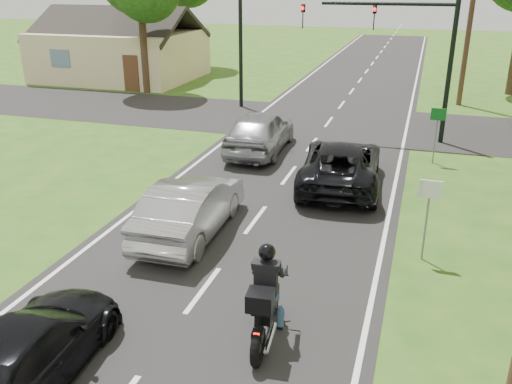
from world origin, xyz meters
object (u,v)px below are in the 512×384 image
Objects in this scene: utility_pole_far at (472,8)px; motorcycle_rider at (266,303)px; silver_sedan at (190,207)px; sign_white at (429,201)px; dark_car_behind at (29,350)px; traffic_signal at (405,42)px; dark_suv at (341,164)px; silver_suv at (260,131)px; sign_green at (437,122)px.

motorcycle_rider is at bearing -100.59° from utility_pole_far.
utility_pole_far is (4.35, 23.27, 4.28)m from motorcycle_rider.
sign_white reaches higher than silver_sedan.
dark_car_behind is 27.17m from utility_pole_far.
traffic_signal is (5.06, 17.60, 3.50)m from dark_car_behind.
sign_white is at bearing -138.99° from dark_car_behind.
dark_suv is 4.66m from silver_suv.
sign_green is (3.05, 12.25, 0.79)m from motorcycle_rider.
silver_suv is at bearing -144.95° from traffic_signal.
silver_suv is 7.08m from traffic_signal.
silver_sedan is 0.94× the size of silver_suv.
motorcycle_rider is 0.55× the size of dark_car_behind.
sign_white reaches higher than motorcycle_rider.
silver_sedan reaches higher than dark_car_behind.
sign_white is (-1.50, -19.02, -3.49)m from utility_pole_far.
traffic_signal is (4.76, 11.38, 3.35)m from silver_sedan.
sign_white is at bearing 50.68° from motorcycle_rider.
utility_pole_far is at bearing 73.95° from motorcycle_rider.
sign_green is at bearing -136.27° from dark_suv.
utility_pole_far is 4.71× the size of sign_green.
utility_pole_far reaches higher than motorcycle_rider.
sign_white reaches higher than dark_suv.
motorcycle_rider is 15.69m from traffic_signal.
motorcycle_rider is 0.44× the size of dark_suv.
traffic_signal is 8.55m from utility_pole_far.
dark_suv is 5.96m from silver_sedan.
traffic_signal is at bearing 78.97° from motorcycle_rider.
dark_car_behind is 2.03× the size of sign_white.
motorcycle_rider is at bearing -103.99° from sign_green.
motorcycle_rider is at bearing 84.75° from dark_suv.
silver_sedan is at bearing -97.43° from dark_car_behind.
silver_suv is (-3.70, 2.82, 0.09)m from dark_suv.
dark_car_behind is (-3.57, -2.34, -0.17)m from motorcycle_rider.
silver_suv is 1.16× the size of dark_car_behind.
motorcycle_rider reaches higher than dark_suv.
motorcycle_rider is at bearing 128.31° from silver_sedan.
utility_pole_far is 19.39m from sign_white.
silver_sedan is at bearing 51.21° from dark_suv.
silver_sedan is 2.22× the size of sign_white.
traffic_signal is at bearing 97.05° from sign_white.
traffic_signal reaches higher than sign_white.
silver_sedan is at bearing 90.75° from silver_suv.
sign_green is (6.71, 0.59, 0.73)m from silver_suv.
sign_white is (6.12, 0.37, 0.81)m from silver_sedan.
dark_suv is 1.09× the size of silver_suv.
traffic_signal reaches higher than motorcycle_rider.
dark_suv is 2.58× the size of sign_white.
sign_green is (3.00, 3.41, 0.82)m from dark_suv.
sign_green is (6.62, 14.59, 0.96)m from dark_car_behind.
motorcycle_rider is 24.05m from utility_pole_far.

